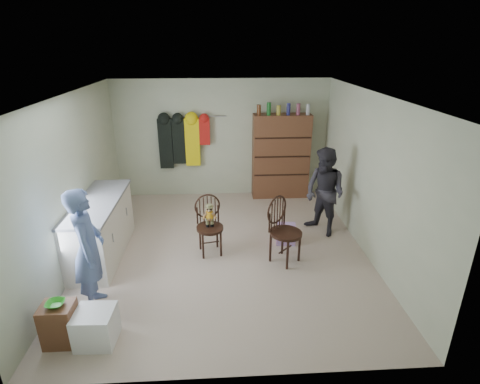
{
  "coord_description": "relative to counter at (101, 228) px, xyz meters",
  "views": [
    {
      "loc": [
        -0.08,
        -5.34,
        3.19
      ],
      "look_at": [
        0.25,
        0.2,
        0.95
      ],
      "focal_mm": 28.0,
      "sensor_mm": 36.0,
      "label": 1
    }
  ],
  "objects": [
    {
      "name": "person_right",
      "position": [
        3.68,
        0.53,
        0.3
      ],
      "size": [
        0.91,
        0.95,
        1.55
      ],
      "primitive_type": "imported",
      "rotation": [
        0.0,
        0.0,
        -0.98
      ],
      "color": "#2D2B33",
      "rests_on": "ground"
    },
    {
      "name": "stool",
      "position": [
        0.05,
        -1.9,
        -0.22
      ],
      "size": [
        0.35,
        0.3,
        0.51
      ],
      "primitive_type": "cube",
      "color": "brown",
      "rests_on": "ground"
    },
    {
      "name": "striped_bag",
      "position": [
        2.98,
        0.2,
        -0.3
      ],
      "size": [
        0.34,
        0.28,
        0.33
      ],
      "primitive_type": "cube",
      "rotation": [
        0.0,
        0.0,
        -0.12
      ],
      "color": "pink",
      "rests_on": "ground"
    },
    {
      "name": "counter",
      "position": [
        0.0,
        0.0,
        0.0
      ],
      "size": [
        0.64,
        1.86,
        0.94
      ],
      "color": "silver",
      "rests_on": "ground"
    },
    {
      "name": "room_walls",
      "position": [
        1.95,
        0.53,
        1.11
      ],
      "size": [
        5.0,
        5.0,
        5.0
      ],
      "color": "beige",
      "rests_on": "ground"
    },
    {
      "name": "chair_far",
      "position": [
        2.82,
        -0.32,
        0.09
      ],
      "size": [
        0.66,
        0.66,
        1.05
      ],
      "rotation": [
        0.0,
        0.0,
        0.77
      ],
      "color": "black",
      "rests_on": "ground"
    },
    {
      "name": "coat_rack",
      "position": [
        1.12,
        2.38,
        0.78
      ],
      "size": [
        1.42,
        0.12,
        1.09
      ],
      "color": "#99999E",
      "rests_on": "ground"
    },
    {
      "name": "dresser",
      "position": [
        3.2,
        2.3,
        0.44
      ],
      "size": [
        1.2,
        0.39,
        2.06
      ],
      "color": "brown",
      "rests_on": "ground"
    },
    {
      "name": "chair_front",
      "position": [
        1.7,
        -0.0,
        0.08
      ],
      "size": [
        0.5,
        0.5,
        0.96
      ],
      "rotation": [
        0.0,
        0.0,
        0.2
      ],
      "color": "black",
      "rests_on": "ground"
    },
    {
      "name": "person_left",
      "position": [
        0.25,
        -1.25,
        0.34
      ],
      "size": [
        0.51,
        0.66,
        1.62
      ],
      "primitive_type": "imported",
      "rotation": [
        0.0,
        0.0,
        1.79
      ],
      "color": "#54689B",
      "rests_on": "ground"
    },
    {
      "name": "plastic_tub",
      "position": [
        0.44,
        -1.91,
        -0.27
      ],
      "size": [
        0.44,
        0.42,
        0.41
      ],
      "primitive_type": "cube",
      "rotation": [
        0.0,
        0.0,
        -0.04
      ],
      "color": "white",
      "rests_on": "ground"
    },
    {
      "name": "bowl",
      "position": [
        0.05,
        -1.9,
        0.06
      ],
      "size": [
        0.2,
        0.2,
        0.05
      ],
      "primitive_type": "imported",
      "color": "green",
      "rests_on": "stool"
    },
    {
      "name": "ground_plane",
      "position": [
        1.95,
        0.0,
        -0.47
      ],
      "size": [
        5.0,
        5.0,
        0.0
      ],
      "primitive_type": "plane",
      "color": "#C4B09E",
      "rests_on": "ground"
    }
  ]
}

